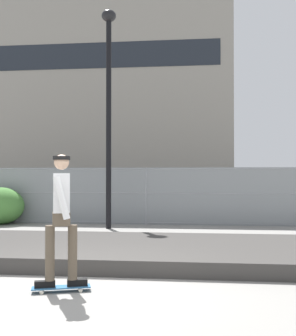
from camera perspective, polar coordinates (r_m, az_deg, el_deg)
ground_plane at (r=6.48m, az=-9.33°, el=-15.31°), size 120.00×120.00×0.00m
gravel_berm at (r=8.87m, az=-4.74°, el=-10.49°), size 10.06×3.45×0.27m
skateboard at (r=6.44m, az=-11.12°, el=-14.86°), size 0.82×0.44×0.07m
skater at (r=6.27m, az=-11.09°, el=-5.43°), size 0.72×0.62×1.83m
chain_fence at (r=14.38m, az=-0.26°, el=-3.60°), size 25.33×0.06×1.85m
street_lamp at (r=13.59m, az=-5.09°, el=9.78°), size 0.44×0.44×6.61m
parked_car_near at (r=17.72m, az=-11.08°, el=-3.37°), size 4.51×2.18×1.66m
parked_car_mid at (r=16.86m, az=6.58°, el=-3.51°), size 4.55×2.27×1.66m
library_building at (r=49.85m, az=-7.71°, el=9.57°), size 30.77×11.27×21.29m
shrub_left at (r=15.28m, az=-18.47°, el=-4.63°), size 1.56×1.28×1.20m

